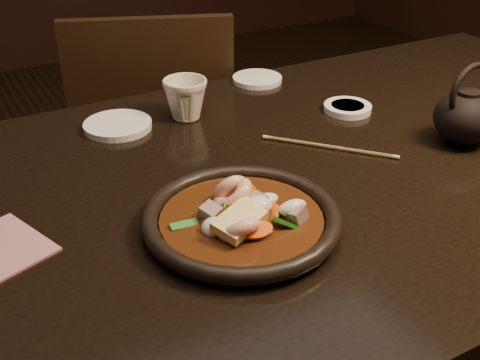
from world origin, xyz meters
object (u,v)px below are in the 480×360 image
table (329,194)px  plate (241,220)px  chair (157,152)px  tea_cup (185,98)px  teapot (465,114)px

table → plate: 0.29m
plate → chair: bearing=78.3°
chair → plate: chair is taller
chair → tea_cup: 0.49m
chair → teapot: bearing=136.4°
table → chair: chair is taller
table → chair: (-0.09, 0.66, -0.19)m
plate → table: bearing=25.1°
chair → teapot: (0.34, -0.72, 0.32)m
plate → teapot: size_ratio=1.93×
chair → tea_cup: chair is taller
chair → tea_cup: (-0.07, -0.37, 0.31)m
chair → table: bearing=119.3°
table → tea_cup: (-0.16, 0.28, 0.12)m
plate → tea_cup: 0.41m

